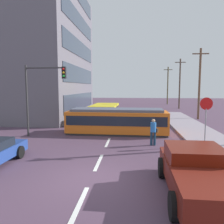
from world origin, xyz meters
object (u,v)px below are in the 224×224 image
object	(u,v)px
city_bus	(105,112)
pickup_truck_parked	(198,172)
traffic_light_mast	(42,87)
utility_pole_distant	(168,85)
streetcar_tram	(117,121)
utility_pole_far	(180,83)
stop_sign	(206,111)
utility_pole_mid	(200,83)
pedestrian_crossing	(153,130)

from	to	relation	value
city_bus	pickup_truck_parked	size ratio (longest dim) A/B	1.13
traffic_light_mast	utility_pole_distant	size ratio (longest dim) A/B	0.66
city_bus	streetcar_tram	bearing A→B (deg)	-73.61
traffic_light_mast	utility_pole_distant	world-z (taller)	utility_pole_distant
city_bus	utility_pole_far	size ratio (longest dim) A/B	0.67
traffic_light_mast	streetcar_tram	bearing A→B (deg)	16.28
pickup_truck_parked	traffic_light_mast	world-z (taller)	traffic_light_mast
stop_sign	pickup_truck_parked	bearing A→B (deg)	-108.86
traffic_light_mast	utility_pole_mid	distance (m)	17.61
city_bus	pedestrian_crossing	xyz separation A→B (m)	(4.22, -9.29, -0.11)
pedestrian_crossing	utility_pole_distant	xyz separation A→B (m)	(6.10, 35.22, 3.22)
streetcar_tram	utility_pole_distant	world-z (taller)	utility_pole_distant
utility_pole_far	traffic_light_mast	bearing A→B (deg)	-121.79
streetcar_tram	utility_pole_distant	size ratio (longest dim) A/B	0.99
city_bus	stop_sign	distance (m)	11.85
utility_pole_distant	utility_pole_mid	bearing A→B (deg)	-89.73
traffic_light_mast	stop_sign	bearing A→B (deg)	-9.29
pedestrian_crossing	traffic_light_mast	bearing A→B (deg)	166.37
city_bus	utility_pole_far	world-z (taller)	utility_pole_far
city_bus	pedestrian_crossing	world-z (taller)	city_bus
stop_sign	utility_pole_far	bearing A→B (deg)	82.24
streetcar_tram	pickup_truck_parked	bearing A→B (deg)	-71.27
pedestrian_crossing	utility_pole_far	xyz separation A→B (m)	(6.61, 25.35, 3.45)
streetcar_tram	pickup_truck_parked	world-z (taller)	streetcar_tram
pedestrian_crossing	utility_pole_distant	world-z (taller)	utility_pole_distant
streetcar_tram	city_bus	size ratio (longest dim) A/B	1.39
streetcar_tram	traffic_light_mast	world-z (taller)	traffic_light_mast
utility_pole_mid	utility_pole_far	world-z (taller)	utility_pole_far
city_bus	utility_pole_mid	world-z (taller)	utility_pole_mid
utility_pole_distant	stop_sign	bearing A→B (deg)	-94.77
pickup_truck_parked	utility_pole_mid	xyz separation A→B (m)	(5.31, 18.99, 3.37)
utility_pole_far	utility_pole_distant	bearing A→B (deg)	92.98
stop_sign	utility_pole_far	xyz separation A→B (m)	(3.44, 25.24, 2.20)
city_bus	traffic_light_mast	world-z (taller)	traffic_light_mast
city_bus	utility_pole_distant	bearing A→B (deg)	68.30
stop_sign	utility_pole_distant	size ratio (longest dim) A/B	0.36
stop_sign	streetcar_tram	bearing A→B (deg)	149.21
city_bus	utility_pole_mid	size ratio (longest dim) A/B	0.71
streetcar_tram	stop_sign	size ratio (longest dim) A/B	2.73
streetcar_tram	utility_pole_far	bearing A→B (deg)	67.33
utility_pole_distant	pickup_truck_parked	bearing A→B (deg)	-97.10
stop_sign	traffic_light_mast	xyz separation A→B (m)	(-11.08, 1.81, 1.48)
utility_pole_far	utility_pole_distant	distance (m)	9.88
utility_pole_far	stop_sign	bearing A→B (deg)	-97.76
city_bus	traffic_light_mast	distance (m)	8.65
city_bus	utility_pole_mid	xyz separation A→B (m)	(10.43, 3.14, 3.11)
pedestrian_crossing	streetcar_tram	bearing A→B (deg)	125.75
city_bus	pedestrian_crossing	distance (m)	10.20
city_bus	pedestrian_crossing	size ratio (longest dim) A/B	3.40
pedestrian_crossing	pickup_truck_parked	xyz separation A→B (m)	(0.89, -6.56, -0.15)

